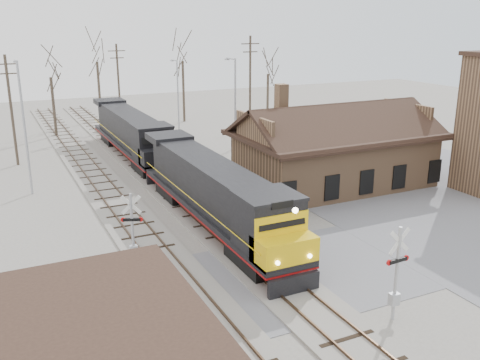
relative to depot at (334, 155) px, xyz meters
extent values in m
plane|color=gray|center=(-11.99, -12.00, -2.41)|extent=(140.00, 140.00, 0.00)
cube|color=slate|center=(-11.99, -12.00, -2.39)|extent=(60.00, 9.00, 0.03)
cube|color=slate|center=(6.01, -8.00, -2.39)|extent=(22.00, 26.00, 0.03)
cube|color=gray|center=(-11.99, 3.00, -2.35)|extent=(3.40, 90.00, 0.12)
cube|color=#473323|center=(-12.71, 3.00, -2.24)|extent=(0.08, 90.00, 0.14)
cube|color=#473323|center=(-11.27, 3.00, -2.24)|extent=(0.08, 90.00, 0.14)
cube|color=gray|center=(-16.49, 3.00, -2.35)|extent=(3.40, 90.00, 0.12)
cube|color=#473323|center=(-17.21, 3.00, -2.24)|extent=(0.08, 90.00, 0.14)
cube|color=#473323|center=(-15.77, 3.00, -2.24)|extent=(0.08, 90.00, 0.14)
cube|color=#8C6748|center=(0.01, 0.00, -0.41)|extent=(14.00, 8.00, 4.00)
cube|color=black|center=(0.01, 0.00, 1.69)|extent=(15.20, 9.20, 0.30)
cube|color=black|center=(0.01, -2.30, 2.69)|extent=(15.00, 4.71, 2.66)
cube|color=black|center=(0.01, 2.30, 2.69)|extent=(15.00, 4.71, 2.66)
cube|color=#8C6748|center=(-3.99, 1.50, 4.39)|extent=(0.80, 0.80, 2.20)
cube|color=black|center=(-11.99, -10.36, -1.88)|extent=(2.41, 3.86, 0.96)
cube|color=black|center=(-11.99, 2.18, -1.88)|extent=(2.41, 3.86, 0.96)
cube|color=black|center=(-11.99, -4.09, -1.10)|extent=(2.89, 19.29, 0.34)
cube|color=maroon|center=(-11.99, -4.09, -1.32)|extent=(2.91, 19.29, 0.12)
cube|color=black|center=(-11.99, -2.89, 0.39)|extent=(2.51, 13.99, 2.70)
cube|color=black|center=(-11.99, -11.23, 0.39)|extent=(2.89, 2.70, 2.70)
cube|color=yellow|center=(-11.99, -12.87, -0.43)|extent=(2.89, 1.74, 1.35)
cube|color=black|center=(-11.99, -13.84, -1.88)|extent=(2.70, 0.25, 0.96)
cylinder|color=#FFF2CC|center=(-11.99, -13.76, 1.84)|extent=(0.27, 0.10, 0.27)
cube|color=black|center=(-11.99, 9.43, -1.88)|extent=(2.41, 3.86, 0.96)
cube|color=black|center=(-11.99, 21.97, -1.88)|extent=(2.41, 3.86, 0.96)
cube|color=black|center=(-11.99, 15.70, -1.10)|extent=(2.89, 19.29, 0.34)
cube|color=maroon|center=(-11.99, 15.70, -1.32)|extent=(2.91, 19.29, 0.12)
cube|color=black|center=(-11.99, 16.91, 0.39)|extent=(2.51, 13.99, 2.70)
cube|color=black|center=(-11.99, 8.56, 0.39)|extent=(2.89, 2.70, 2.70)
cube|color=black|center=(-11.99, 6.92, -0.43)|extent=(2.89, 1.74, 1.35)
cube|color=black|center=(-11.99, 5.95, -1.88)|extent=(2.70, 0.25, 0.96)
cylinder|color=#A5A8AD|center=(-9.18, -17.48, -0.26)|extent=(0.15, 0.15, 4.30)
cube|color=silver|center=(-9.18, -17.48, 1.25)|extent=(1.13, 0.11, 1.12)
cube|color=silver|center=(-9.18, -17.48, 1.25)|extent=(1.13, 0.11, 1.12)
cube|color=black|center=(-9.18, -17.48, 0.39)|extent=(0.97, 0.21, 0.16)
cylinder|color=#B20C0C|center=(-9.67, -17.51, 0.39)|extent=(0.26, 0.09, 0.26)
cylinder|color=#B20C0C|center=(-8.70, -17.45, 0.39)|extent=(0.26, 0.09, 0.26)
cube|color=#A5A8AD|center=(-9.18, -17.48, -1.44)|extent=(0.43, 0.32, 0.54)
cylinder|color=#A5A8AD|center=(-17.93, -7.47, -0.40)|extent=(0.14, 0.14, 4.02)
cube|color=silver|center=(-17.93, -7.47, 1.01)|extent=(0.99, 0.44, 1.05)
cube|color=silver|center=(-17.93, -7.47, 1.01)|extent=(0.99, 0.44, 1.05)
cube|color=black|center=(-17.93, -7.47, 0.20)|extent=(0.89, 0.49, 0.15)
cylinder|color=#B20C0C|center=(-17.51, -7.64, 0.20)|extent=(0.25, 0.17, 0.24)
cylinder|color=#B20C0C|center=(-18.34, -7.29, 0.20)|extent=(0.25, 0.17, 0.24)
cube|color=#A5A8AD|center=(-17.93, -7.47, -1.50)|extent=(0.40, 0.30, 0.50)
cylinder|color=#A5A8AD|center=(-21.62, 7.75, 2.47)|extent=(0.18, 0.18, 9.76)
cylinder|color=#A5A8AD|center=(-21.62, 8.65, 7.25)|extent=(0.12, 1.80, 0.12)
cube|color=#A5A8AD|center=(-21.62, 9.45, 7.15)|extent=(0.25, 0.50, 0.12)
cylinder|color=#A5A8AD|center=(-4.26, 9.02, 2.25)|extent=(0.18, 0.18, 9.31)
cylinder|color=#A5A8AD|center=(-4.26, 9.92, 6.80)|extent=(0.12, 1.80, 0.12)
cube|color=#A5A8AD|center=(-4.26, 10.72, 6.70)|extent=(0.25, 0.50, 0.12)
cylinder|color=#A5A8AD|center=(-4.01, 24.85, 1.65)|extent=(0.18, 0.18, 8.12)
cylinder|color=#A5A8AD|center=(-4.01, 25.75, 5.61)|extent=(0.12, 1.80, 0.12)
cube|color=#A5A8AD|center=(-4.01, 26.55, 5.51)|extent=(0.25, 0.50, 0.12)
cylinder|color=#382D23|center=(-21.96, 17.10, 2.42)|extent=(0.24, 0.24, 9.65)
cube|color=#382D23|center=(-21.96, 17.10, 6.44)|extent=(2.00, 0.10, 0.10)
cube|color=#382D23|center=(-21.96, 17.10, 5.64)|extent=(1.60, 0.10, 0.10)
cylinder|color=#382D23|center=(-9.46, 30.15, 2.48)|extent=(0.24, 0.24, 9.78)
cube|color=#382D23|center=(-9.46, 30.15, 6.57)|extent=(2.00, 0.10, 0.10)
cube|color=#382D23|center=(-9.46, 30.15, 5.77)|extent=(1.60, 0.10, 0.10)
cylinder|color=#382D23|center=(0.98, 16.54, 3.05)|extent=(0.24, 0.24, 10.91)
cube|color=#382D23|center=(0.98, 16.54, 7.70)|extent=(2.00, 0.10, 0.10)
cube|color=#382D23|center=(0.98, 16.54, 6.90)|extent=(1.60, 0.10, 0.10)
cylinder|color=#382D23|center=(-17.16, 28.52, 0.83)|extent=(0.32, 0.32, 6.47)
cylinder|color=#382D23|center=(-10.56, 36.38, 1.28)|extent=(0.32, 0.32, 7.37)
cylinder|color=#382D23|center=(-1.30, 30.52, 1.38)|extent=(0.32, 0.32, 7.56)
cylinder|color=#382D23|center=(8.97, 27.32, 0.50)|extent=(0.32, 0.32, 5.82)
camera|label=1|loc=(-24.07, -33.09, 10.12)|focal=40.00mm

